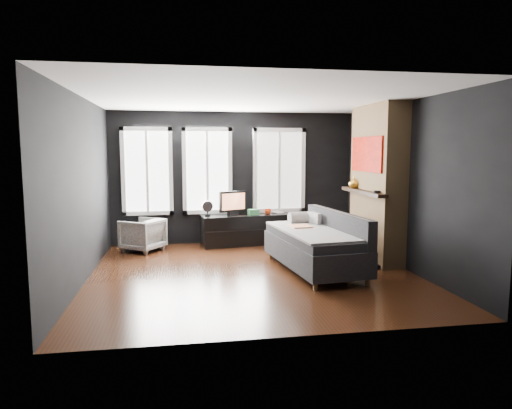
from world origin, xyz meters
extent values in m
plane|color=black|center=(0.00, 0.00, 0.00)|extent=(5.00, 5.00, 0.00)
plane|color=white|center=(0.00, 0.00, 2.70)|extent=(5.00, 5.00, 0.00)
cube|color=black|center=(0.00, 2.50, 1.35)|extent=(5.00, 0.02, 2.70)
cube|color=black|center=(-2.50, 0.00, 1.35)|extent=(0.02, 5.00, 2.70)
cube|color=black|center=(2.50, 0.00, 1.35)|extent=(0.02, 5.00, 2.70)
cube|color=gray|center=(1.17, 0.62, 0.68)|extent=(0.17, 0.35, 0.34)
imported|color=silver|center=(-1.83, 1.95, 0.34)|extent=(0.89, 0.90, 0.69)
imported|color=#F24313|center=(0.68, 2.28, 0.68)|extent=(0.14, 0.12, 0.13)
imported|color=tan|center=(0.82, 2.34, 0.73)|extent=(0.17, 0.06, 0.23)
cube|color=#347B4A|center=(0.36, 2.18, 0.67)|extent=(0.24, 0.18, 0.11)
imported|color=yellow|center=(2.05, 1.05, 1.33)|extent=(0.22, 0.22, 0.20)
cylinder|color=black|center=(2.05, 0.05, 1.25)|extent=(0.14, 0.14, 0.04)
camera|label=1|loc=(-1.09, -6.90, 1.91)|focal=32.00mm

